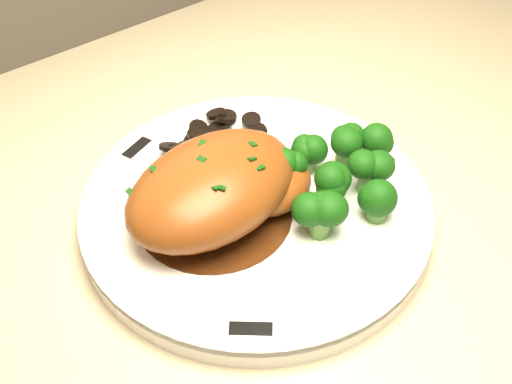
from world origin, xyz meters
TOP-DOWN VIEW (x-y plane):
  - plate at (0.46, 1.62)m, footprint 0.40×0.40m
  - rim_accent_0 at (0.41, 1.75)m, footprint 0.03×0.02m
  - rim_accent_1 at (0.38, 1.52)m, footprint 0.03×0.03m
  - rim_accent_2 at (0.59, 1.60)m, footprint 0.02×0.03m
  - gravy_pool at (0.42, 1.63)m, footprint 0.13×0.13m
  - chicken_breast at (0.43, 1.63)m, footprint 0.17×0.12m
  - mushroom_pile at (0.47, 1.70)m, footprint 0.10×0.07m
  - broccoli_florets at (0.52, 1.59)m, footprint 0.12×0.11m

SIDE VIEW (x-z plane):
  - plate at x=0.46m, z-range 0.94..0.96m
  - rim_accent_0 at x=0.41m, z-range 0.96..0.96m
  - rim_accent_1 at x=0.38m, z-range 0.96..0.96m
  - rim_accent_2 at x=0.59m, z-range 0.96..0.96m
  - gravy_pool at x=0.42m, z-range 0.96..0.96m
  - mushroom_pile at x=0.47m, z-range 0.95..0.98m
  - broccoli_florets at x=0.52m, z-range 0.96..1.00m
  - chicken_breast at x=0.43m, z-range 0.96..1.02m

